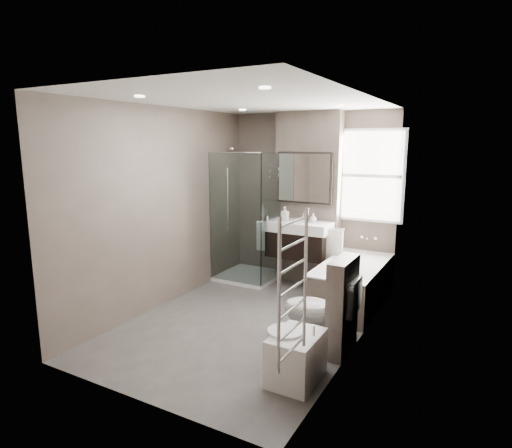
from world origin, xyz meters
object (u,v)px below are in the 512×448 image
Objects in this scene: vanity at (298,239)px; bathtub at (352,282)px; bidet at (296,356)px; toilet at (320,311)px.

vanity is 1.07m from bathtub.
bathtub is (0.92, -0.33, -0.43)m from vanity.
bidet is (0.09, -2.07, -0.08)m from bathtub.
vanity is at bearing 112.91° from bidet.
bathtub is 2.80× the size of bidet.
vanity is 2.65m from bidet.
bidet is (0.04, -0.73, -0.16)m from toilet.
vanity is 0.59× the size of bathtub.
bathtub is at bearing -19.37° from vanity.
toilet is at bearing -59.90° from vanity.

